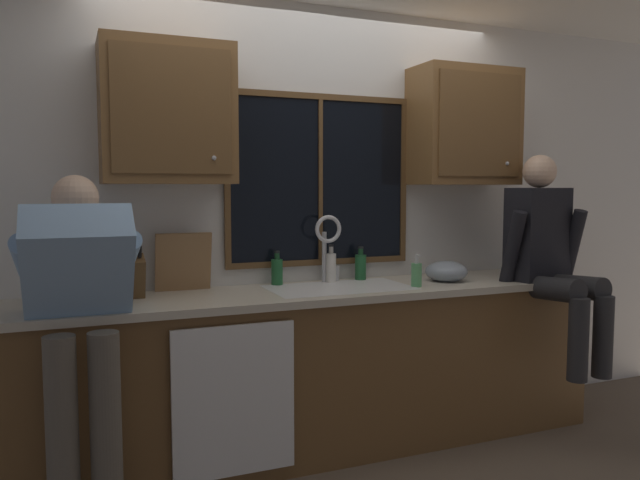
# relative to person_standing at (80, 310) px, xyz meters

# --- Properties ---
(back_wall) EXTENTS (5.69, 0.12, 2.55)m
(back_wall) POSITION_rel_person_standing_xyz_m (1.29, 0.66, 0.32)
(back_wall) COLOR silver
(back_wall) RESTS_ON floor
(window_glass) EXTENTS (1.10, 0.02, 0.95)m
(window_glass) POSITION_rel_person_standing_xyz_m (1.37, 0.60, 0.57)
(window_glass) COLOR black
(window_frame_top) EXTENTS (1.17, 0.02, 0.04)m
(window_frame_top) POSITION_rel_person_standing_xyz_m (1.37, 0.59, 1.06)
(window_frame_top) COLOR brown
(window_frame_bottom) EXTENTS (1.17, 0.02, 0.04)m
(window_frame_bottom) POSITION_rel_person_standing_xyz_m (1.37, 0.59, 0.08)
(window_frame_bottom) COLOR brown
(window_frame_left) EXTENTS (0.04, 0.02, 0.95)m
(window_frame_left) POSITION_rel_person_standing_xyz_m (0.80, 0.59, 0.57)
(window_frame_left) COLOR brown
(window_frame_right) EXTENTS (0.03, 0.02, 0.95)m
(window_frame_right) POSITION_rel_person_standing_xyz_m (1.94, 0.59, 0.57)
(window_frame_right) COLOR brown
(window_mullion_center) EXTENTS (0.02, 0.02, 0.95)m
(window_mullion_center) POSITION_rel_person_standing_xyz_m (1.37, 0.58, 0.57)
(window_mullion_center) COLOR brown
(lower_cabinet_run) EXTENTS (3.29, 0.58, 0.88)m
(lower_cabinet_run) POSITION_rel_person_standing_xyz_m (1.29, 0.31, -0.51)
(lower_cabinet_run) COLOR brown
(lower_cabinet_run) RESTS_ON floor
(countertop) EXTENTS (3.35, 0.62, 0.04)m
(countertop) POSITION_rel_person_standing_xyz_m (1.29, 0.29, -0.05)
(countertop) COLOR beige
(countertop) RESTS_ON lower_cabinet_run
(dishwasher_front) EXTENTS (0.60, 0.02, 0.74)m
(dishwasher_front) POSITION_rel_person_standing_xyz_m (0.68, -0.00, -0.50)
(dishwasher_front) COLOR white
(upper_cabinet_left) EXTENTS (0.66, 0.36, 0.72)m
(upper_cabinet_left) POSITION_rel_person_standing_xyz_m (0.46, 0.43, 0.91)
(upper_cabinet_left) COLOR brown
(upper_cabinet_right) EXTENTS (0.66, 0.36, 0.72)m
(upper_cabinet_right) POSITION_rel_person_standing_xyz_m (2.28, 0.43, 0.91)
(upper_cabinet_right) COLOR brown
(sink) EXTENTS (0.80, 0.46, 0.21)m
(sink) POSITION_rel_person_standing_xyz_m (1.37, 0.30, -0.13)
(sink) COLOR silver
(sink) RESTS_ON lower_cabinet_run
(faucet) EXTENTS (0.18, 0.09, 0.40)m
(faucet) POSITION_rel_person_standing_xyz_m (1.38, 0.48, 0.22)
(faucet) COLOR silver
(faucet) RESTS_ON countertop
(person_standing) EXTENTS (0.53, 0.70, 1.54)m
(person_standing) POSITION_rel_person_standing_xyz_m (0.00, 0.00, 0.00)
(person_standing) COLOR #595147
(person_standing) RESTS_ON floor
(person_sitting_on_counter) EXTENTS (0.54, 0.63, 1.26)m
(person_sitting_on_counter) POSITION_rel_person_standing_xyz_m (2.62, 0.03, 0.15)
(person_sitting_on_counter) COLOR #262628
(person_sitting_on_counter) RESTS_ON countertop
(knife_block) EXTENTS (0.12, 0.18, 0.32)m
(knife_block) POSITION_rel_person_standing_xyz_m (0.26, 0.39, 0.07)
(knife_block) COLOR brown
(knife_block) RESTS_ON countertop
(cutting_board) EXTENTS (0.30, 0.09, 0.32)m
(cutting_board) POSITION_rel_person_standing_xyz_m (0.54, 0.52, 0.12)
(cutting_board) COLOR #997047
(cutting_board) RESTS_ON countertop
(mixing_bowl) EXTENTS (0.25, 0.25, 0.13)m
(mixing_bowl) POSITION_rel_person_standing_xyz_m (2.07, 0.29, 0.02)
(mixing_bowl) COLOR #8C99A8
(mixing_bowl) RESTS_ON countertop
(soap_dispenser) EXTENTS (0.06, 0.07, 0.19)m
(soap_dispenser) POSITION_rel_person_standing_xyz_m (1.79, 0.16, 0.04)
(soap_dispenser) COLOR #59A566
(soap_dispenser) RESTS_ON countertop
(bottle_green_glass) EXTENTS (0.07, 0.07, 0.20)m
(bottle_green_glass) POSITION_rel_person_standing_xyz_m (1.07, 0.53, 0.05)
(bottle_green_glass) COLOR #1E592D
(bottle_green_glass) RESTS_ON countertop
(bottle_tall_clear) EXTENTS (0.07, 0.07, 0.20)m
(bottle_tall_clear) POSITION_rel_person_standing_xyz_m (1.61, 0.52, 0.05)
(bottle_tall_clear) COLOR #1E592D
(bottle_tall_clear) RESTS_ON countertop
(bottle_amber_small) EXTENTS (0.06, 0.06, 0.23)m
(bottle_amber_small) POSITION_rel_person_standing_xyz_m (1.40, 0.49, 0.06)
(bottle_amber_small) COLOR silver
(bottle_amber_small) RESTS_ON countertop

